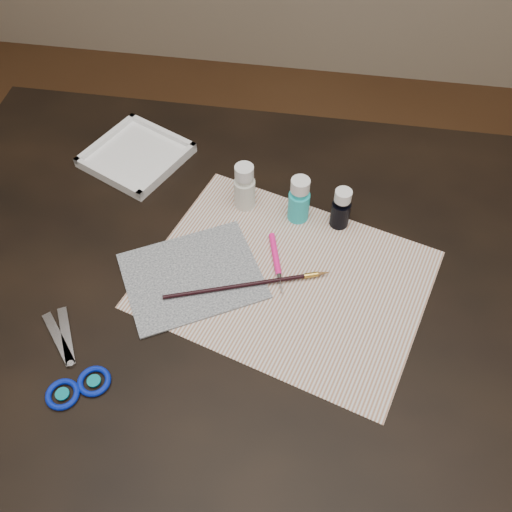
# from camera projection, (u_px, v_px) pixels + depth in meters

# --- Properties ---
(ground) EXTENTS (3.50, 3.50, 0.02)m
(ground) POSITION_uv_depth(u_px,v_px,m) (256.00, 434.00, 1.60)
(ground) COLOR #422614
(ground) RESTS_ON ground
(table) EXTENTS (1.30, 0.90, 0.75)m
(table) POSITION_uv_depth(u_px,v_px,m) (256.00, 371.00, 1.30)
(table) COLOR black
(table) RESTS_ON ground
(paper) EXTENTS (0.55, 0.48, 0.00)m
(paper) POSITION_uv_depth(u_px,v_px,m) (286.00, 279.00, 0.99)
(paper) COLOR silver
(paper) RESTS_ON table
(canvas) EXTENTS (0.29, 0.27, 0.00)m
(canvas) POSITION_uv_depth(u_px,v_px,m) (192.00, 276.00, 0.99)
(canvas) COLOR black
(canvas) RESTS_ON paper
(paint_bottle_white) EXTENTS (0.05, 0.05, 0.10)m
(paint_bottle_white) POSITION_uv_depth(u_px,v_px,m) (245.00, 187.00, 1.06)
(paint_bottle_white) COLOR silver
(paint_bottle_white) RESTS_ON table
(paint_bottle_cyan) EXTENTS (0.05, 0.05, 0.10)m
(paint_bottle_cyan) POSITION_uv_depth(u_px,v_px,m) (299.00, 200.00, 1.04)
(paint_bottle_cyan) COLOR #24C5CC
(paint_bottle_cyan) RESTS_ON table
(paint_bottle_navy) EXTENTS (0.04, 0.04, 0.09)m
(paint_bottle_navy) POSITION_uv_depth(u_px,v_px,m) (341.00, 208.00, 1.04)
(paint_bottle_navy) COLOR black
(paint_bottle_navy) RESTS_ON table
(paintbrush) EXTENTS (0.28, 0.11, 0.01)m
(paintbrush) POSITION_uv_depth(u_px,v_px,m) (248.00, 284.00, 0.97)
(paintbrush) COLOR black
(paintbrush) RESTS_ON canvas
(craft_knife) EXTENTS (0.05, 0.13, 0.01)m
(craft_knife) POSITION_uv_depth(u_px,v_px,m) (277.00, 264.00, 1.00)
(craft_knife) COLOR #FF1986
(craft_knife) RESTS_ON paper
(scissors) EXTENTS (0.21, 0.22, 0.01)m
(scissors) POSITION_uv_depth(u_px,v_px,m) (63.00, 357.00, 0.89)
(scissors) COLOR silver
(scissors) RESTS_ON table
(palette_tray) EXTENTS (0.24, 0.24, 0.02)m
(palette_tray) POSITION_uv_depth(u_px,v_px,m) (136.00, 155.00, 1.17)
(palette_tray) COLOR white
(palette_tray) RESTS_ON table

